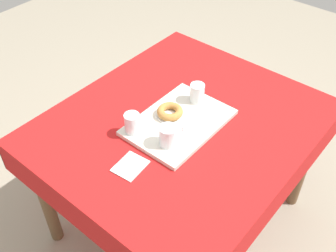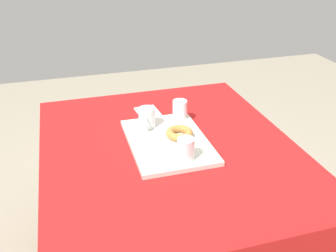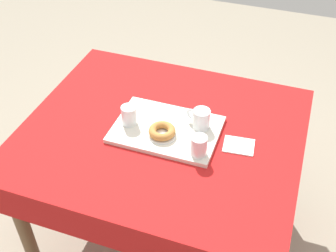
{
  "view_description": "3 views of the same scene",
  "coord_description": "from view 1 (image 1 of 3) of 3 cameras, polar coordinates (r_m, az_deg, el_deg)",
  "views": [
    {
      "loc": [
        1.08,
        0.82,
        1.94
      ],
      "look_at": [
        0.09,
        -0.0,
        0.77
      ],
      "focal_mm": 42.99,
      "sensor_mm": 36.0,
      "label": 1
    },
    {
      "loc": [
        -1.32,
        0.39,
        1.57
      ],
      "look_at": [
        0.07,
        -0.02,
        0.79
      ],
      "focal_mm": 40.53,
      "sensor_mm": 36.0,
      "label": 2
    },
    {
      "loc": [
        0.5,
        -1.34,
        1.98
      ],
      "look_at": [
        0.03,
        -0.01,
        0.78
      ],
      "focal_mm": 45.68,
      "sensor_mm": 36.0,
      "label": 3
    }
  ],
  "objects": [
    {
      "name": "water_glass_near",
      "position": [
        1.87,
        4.16,
        4.63
      ],
      "size": [
        0.07,
        0.07,
        0.09
      ],
      "color": "white",
      "rests_on": "serving_tray"
    },
    {
      "name": "dining_table",
      "position": [
        1.88,
        1.91,
        -1.62
      ],
      "size": [
        1.23,
        1.06,
        0.74
      ],
      "color": "red",
      "rests_on": "ground"
    },
    {
      "name": "water_glass_far",
      "position": [
        1.71,
        -5.09,
        0.33
      ],
      "size": [
        0.07,
        0.07,
        0.09
      ],
      "color": "white",
      "rests_on": "serving_tray"
    },
    {
      "name": "sugar_donut_left",
      "position": [
        1.79,
        0.28,
        2.06
      ],
      "size": [
        0.12,
        0.12,
        0.03
      ],
      "primitive_type": "torus",
      "color": "#BC7F3D",
      "rests_on": "donut_plate_left"
    },
    {
      "name": "ground_plane",
      "position": [
        2.36,
        1.56,
        -12.82
      ],
      "size": [
        6.0,
        6.0,
        0.0
      ],
      "primitive_type": "plane",
      "color": "gray"
    },
    {
      "name": "tea_mug_left",
      "position": [
        1.65,
        0.08,
        -1.44
      ],
      "size": [
        0.11,
        0.08,
        0.09
      ],
      "color": "white",
      "rests_on": "serving_tray"
    },
    {
      "name": "paper_napkin",
      "position": [
        1.62,
        -5.38,
        -5.69
      ],
      "size": [
        0.14,
        0.12,
        0.01
      ],
      "primitive_type": "cube",
      "rotation": [
        0.0,
        0.0,
        0.1
      ],
      "color": "white",
      "rests_on": "dining_table"
    },
    {
      "name": "serving_tray",
      "position": [
        1.79,
        1.47,
        0.56
      ],
      "size": [
        0.46,
        0.33,
        0.02
      ],
      "primitive_type": "cube",
      "color": "silver",
      "rests_on": "dining_table"
    },
    {
      "name": "donut_plate_left",
      "position": [
        1.8,
        0.28,
        1.58
      ],
      "size": [
        0.12,
        0.12,
        0.01
      ],
      "primitive_type": "cylinder",
      "color": "white",
      "rests_on": "serving_tray"
    }
  ]
}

